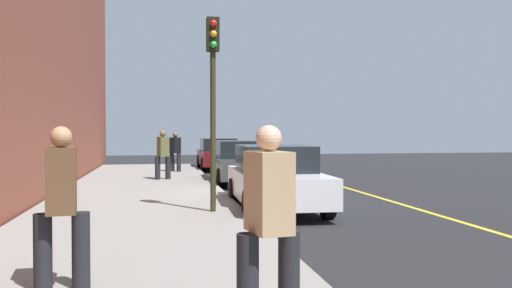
% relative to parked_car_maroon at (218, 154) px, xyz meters
% --- Properties ---
extents(ground_plane, '(56.00, 56.00, 0.00)m').
position_rel_parked_car_maroon_xyz_m(ground_plane, '(11.63, -0.05, -0.76)').
color(ground_plane, black).
extents(sidewalk, '(28.00, 4.60, 0.15)m').
position_rel_parked_car_maroon_xyz_m(sidewalk, '(11.63, -3.35, -0.68)').
color(sidewalk, gray).
rests_on(sidewalk, ground).
extents(lane_stripe_centre, '(28.00, 0.14, 0.01)m').
position_rel_parked_car_maroon_xyz_m(lane_stripe_centre, '(11.63, 3.15, -0.76)').
color(lane_stripe_centre, gold).
rests_on(lane_stripe_centre, ground).
extents(parked_car_maroon, '(4.76, 1.95, 1.51)m').
position_rel_parked_car_maroon_xyz_m(parked_car_maroon, '(0.00, 0.00, 0.00)').
color(parked_car_maroon, black).
rests_on(parked_car_maroon, ground).
extents(parked_car_charcoal, '(4.63, 1.98, 1.51)m').
position_rel_parked_car_maroon_xyz_m(parked_car_charcoal, '(6.93, -0.01, -0.00)').
color(parked_car_charcoal, black).
rests_on(parked_car_charcoal, ground).
extents(parked_car_white, '(4.52, 2.00, 1.51)m').
position_rel_parked_car_maroon_xyz_m(parked_car_white, '(13.44, -0.18, -0.00)').
color(parked_car_white, black).
rests_on(parked_car_white, ground).
extents(pedestrian_tan_coat, '(0.52, 0.57, 1.74)m').
position_rel_parked_car_maroon_xyz_m(pedestrian_tan_coat, '(21.09, -1.96, 0.32)').
color(pedestrian_tan_coat, black).
rests_on(pedestrian_tan_coat, sidewalk).
extents(pedestrian_black_coat, '(0.53, 0.50, 1.66)m').
position_rel_parked_car_maroon_xyz_m(pedestrian_black_coat, '(2.88, -2.17, 0.28)').
color(pedestrian_black_coat, black).
rests_on(pedestrian_black_coat, sidewalk).
extents(pedestrian_brown_coat, '(0.50, 0.57, 1.75)m').
position_rel_parked_car_maroon_xyz_m(pedestrian_brown_coat, '(19.63, -3.91, 0.32)').
color(pedestrian_brown_coat, black).
rests_on(pedestrian_brown_coat, sidewalk).
extents(pedestrian_olive_coat, '(0.53, 0.55, 1.73)m').
position_rel_parked_car_maroon_xyz_m(pedestrian_olive_coat, '(6.57, -2.73, 0.31)').
color(pedestrian_olive_coat, black).
rests_on(pedestrian_olive_coat, sidewalk).
extents(traffic_light_pole, '(0.35, 0.26, 4.08)m').
position_rel_parked_car_maroon_xyz_m(traffic_light_pole, '(14.42, -1.75, 2.17)').
color(traffic_light_pole, '#2D2D19').
rests_on(traffic_light_pole, sidewalk).
extents(rolling_suitcase, '(0.34, 0.22, 0.86)m').
position_rel_parked_car_maroon_xyz_m(rolling_suitcase, '(2.45, -2.30, -0.35)').
color(rolling_suitcase, '#471E19').
rests_on(rolling_suitcase, sidewalk).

